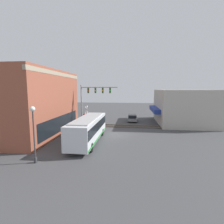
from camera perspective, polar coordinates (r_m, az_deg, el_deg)
name	(u,v)px	position (r m, az deg, el deg)	size (l,w,h in m)	color
ground_plane	(114,135)	(25.52, 0.69, -7.38)	(120.00, 120.00, 0.00)	#424244
brick_building	(26,103)	(28.11, -26.32, 2.70)	(15.48, 10.51, 9.16)	brown
shop_building	(184,107)	(36.43, 22.33, 1.64)	(12.89, 11.06, 6.41)	#B2ADA3
city_bus	(88,128)	(21.93, -7.71, -5.34)	(10.67, 2.59, 3.09)	silver
traffic_signal_gantry	(92,96)	(30.19, -6.41, 5.30)	(0.42, 6.38, 7.27)	gray
crossing_signal	(86,115)	(29.69, -8.33, -0.84)	(1.41, 1.18, 3.81)	gray
streetlamp	(34,130)	(16.76, -24.20, -5.30)	(0.44, 0.44, 5.07)	#38383A
rail_track_near	(118,126)	(31.33, 1.85, -4.54)	(2.60, 60.00, 0.15)	#332D28
parked_car_grey	(132,118)	(36.02, 6.66, -2.00)	(4.30, 1.82, 1.41)	slate
pedestrian_at_crossing	(92,123)	(29.39, -6.46, -3.62)	(0.34, 0.34, 1.78)	#473828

